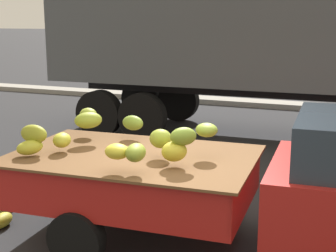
# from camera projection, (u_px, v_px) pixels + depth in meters

# --- Properties ---
(ground) EXTENTS (220.00, 220.00, 0.00)m
(ground) POSITION_uv_depth(u_px,v_px,m) (194.00, 252.00, 5.76)
(ground) COLOR #28282B
(curb_strip) EXTENTS (80.00, 0.80, 0.16)m
(curb_strip) POSITION_uv_depth(u_px,v_px,m) (305.00, 106.00, 14.90)
(curb_strip) COLOR gray
(curb_strip) RESTS_ON ground
(pickup_truck) EXTENTS (5.20, 2.16, 1.70)m
(pickup_truck) POSITION_uv_depth(u_px,v_px,m) (307.00, 189.00, 5.29)
(pickup_truck) COLOR #B21E19
(pickup_truck) RESTS_ON ground
(semi_trailer) EXTENTS (12.07, 2.93, 3.95)m
(semi_trailer) POSITION_uv_depth(u_px,v_px,m) (318.00, 25.00, 10.38)
(semi_trailer) COLOR #4C5156
(semi_trailer) RESTS_ON ground
(fallen_banana_bunch_near_tailgate) EXTENTS (0.26, 0.41, 0.18)m
(fallen_banana_bunch_near_tailgate) POSITION_uv_depth(u_px,v_px,m) (1.00, 220.00, 6.43)
(fallen_banana_bunch_near_tailgate) COLOR gold
(fallen_banana_bunch_near_tailgate) RESTS_ON ground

